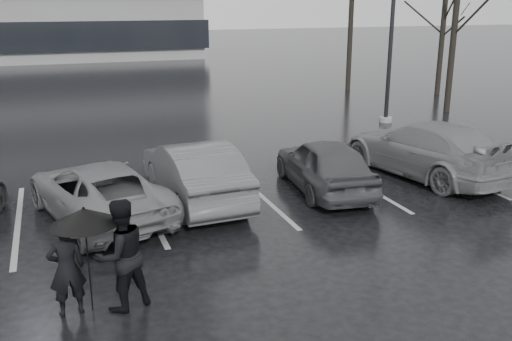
{
  "coord_description": "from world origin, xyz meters",
  "views": [
    {
      "loc": [
        -4.04,
        -10.13,
        4.66
      ],
      "look_at": [
        -0.02,
        1.0,
        1.1
      ],
      "focal_mm": 40.0,
      "sensor_mm": 36.0,
      "label": 1
    }
  ],
  "objects": [
    {
      "name": "car_east",
      "position": [
        5.43,
        2.46,
        0.75
      ],
      "size": [
        3.02,
        5.49,
        1.51
      ],
      "primitive_type": "imported",
      "rotation": [
        0.0,
        0.0,
        3.33
      ],
      "color": "#515153",
      "rests_on": "ground"
    },
    {
      "name": "car_west_a",
      "position": [
        -1.02,
        2.56,
        0.73
      ],
      "size": [
        1.78,
        4.53,
        1.47
      ],
      "primitive_type": "imported",
      "rotation": [
        0.0,
        0.0,
        3.19
      ],
      "color": "#323235",
      "rests_on": "ground"
    },
    {
      "name": "car_west_b",
      "position": [
        -3.28,
        2.19,
        0.63
      ],
      "size": [
        3.23,
        4.95,
        1.27
      ],
      "primitive_type": "imported",
      "rotation": [
        0.0,
        0.0,
        3.41
      ],
      "color": "#515153",
      "rests_on": "ground"
    },
    {
      "name": "tree_ne",
      "position": [
        14.5,
        14.0,
        3.5
      ],
      "size": [
        0.26,
        0.26,
        7.0
      ],
      "primitive_type": "cylinder",
      "color": "black",
      "rests_on": "ground"
    },
    {
      "name": "ground",
      "position": [
        0.0,
        0.0,
        0.0
      ],
      "size": [
        160.0,
        160.0,
        0.0
      ],
      "primitive_type": "plane",
      "color": "black",
      "rests_on": "ground"
    },
    {
      "name": "tree_east",
      "position": [
        12.0,
        10.0,
        4.0
      ],
      "size": [
        0.26,
        0.26,
        8.0
      ],
      "primitive_type": "cylinder",
      "color": "black",
      "rests_on": "ground"
    },
    {
      "name": "umbrella",
      "position": [
        -3.76,
        -1.81,
        1.56
      ],
      "size": [
        1.01,
        1.01,
        1.72
      ],
      "color": "black",
      "rests_on": "ground"
    },
    {
      "name": "pedestrian_right",
      "position": [
        -3.28,
        -1.9,
        0.9
      ],
      "size": [
        1.07,
        0.96,
        1.8
      ],
      "primitive_type": "imported",
      "rotation": [
        0.0,
        0.0,
        3.52
      ],
      "color": "black",
      "rests_on": "ground"
    },
    {
      "name": "stall_stripes",
      "position": [
        -0.8,
        2.5,
        0.0
      ],
      "size": [
        19.72,
        5.0,
        0.0
      ],
      "color": "#9B9B9E",
      "rests_on": "ground"
    },
    {
      "name": "tree_north",
      "position": [
        11.0,
        17.0,
        4.25
      ],
      "size": [
        0.26,
        0.26,
        8.5
      ],
      "primitive_type": "cylinder",
      "color": "black",
      "rests_on": "ground"
    },
    {
      "name": "pedestrian_left",
      "position": [
        -4.08,
        -1.82,
        0.77
      ],
      "size": [
        0.61,
        0.45,
        1.53
      ],
      "primitive_type": "imported",
      "rotation": [
        0.0,
        0.0,
        3.3
      ],
      "color": "black",
      "rests_on": "ground"
    },
    {
      "name": "lamp_post",
      "position": [
        8.32,
        8.98,
        4.15
      ],
      "size": [
        0.5,
        0.5,
        9.08
      ],
      "rotation": [
        0.0,
        0.0,
        -0.33
      ],
      "color": "gray",
      "rests_on": "ground"
    },
    {
      "name": "car_main",
      "position": [
        2.25,
        2.23,
        0.68
      ],
      "size": [
        1.97,
        4.12,
        1.36
      ],
      "primitive_type": "imported",
      "rotation": [
        0.0,
        0.0,
        3.05
      ],
      "color": "black",
      "rests_on": "ground"
    }
  ]
}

